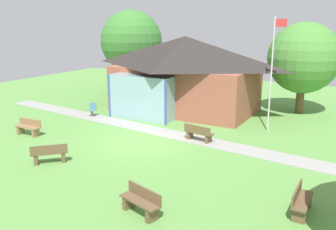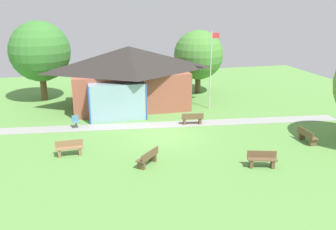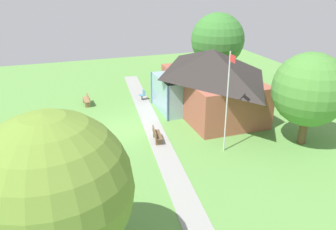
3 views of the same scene
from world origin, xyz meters
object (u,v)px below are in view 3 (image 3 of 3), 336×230
at_px(patio_chair_west, 143,95).
at_px(pavilion, 210,80).
at_px(bench_front_center, 60,122).
at_px(tree_behind_pavilion_left, 218,40).
at_px(bench_mid_left, 87,100).
at_px(bench_front_right, 35,166).
at_px(bench_rear_near_path, 157,136).
at_px(tree_far_east, 53,190).
at_px(tree_behind_pavilion_right, 310,90).
at_px(bench_lawn_far_right, 92,203).
at_px(flagpole, 227,99).

bearing_deg(patio_chair_west, pavilion, -147.37).
height_order(bench_front_center, tree_behind_pavilion_left, tree_behind_pavilion_left).
xyz_separation_m(bench_front_center, bench_mid_left, (-3.99, 2.29, 0.00)).
bearing_deg(bench_front_right, tree_behind_pavilion_left, -37.98).
height_order(pavilion, bench_rear_near_path, pavilion).
distance_m(bench_front_center, tree_far_east, 13.80).
distance_m(bench_front_center, bench_mid_left, 4.60).
distance_m(bench_front_center, tree_behind_pavilion_right, 16.44).
height_order(bench_rear_near_path, tree_behind_pavilion_left, tree_behind_pavilion_left).
relative_size(bench_front_center, bench_mid_left, 0.91).
height_order(bench_lawn_far_right, bench_mid_left, same).
xyz_separation_m(bench_mid_left, patio_chair_west, (0.35, 4.62, 0.01)).
bearing_deg(tree_behind_pavilion_right, bench_mid_left, -133.61).
bearing_deg(bench_mid_left, flagpole, -149.57).
distance_m(bench_lawn_far_right, tree_behind_pavilion_left, 21.91).
xyz_separation_m(bench_front_right, tree_behind_pavilion_left, (-11.94, 16.69, 3.79)).
height_order(bench_rear_near_path, bench_mid_left, same).
distance_m(bench_mid_left, patio_chair_west, 4.63).
bearing_deg(bench_lawn_far_right, tree_behind_pavilion_right, -170.16).
bearing_deg(patio_chair_west, bench_mid_left, 74.02).
distance_m(bench_lawn_far_right, tree_behind_pavilion_right, 14.06).
relative_size(bench_lawn_far_right, tree_far_east, 0.24).
bearing_deg(tree_behind_pavilion_left, tree_behind_pavilion_right, -3.19).
bearing_deg(bench_front_right, tree_behind_pavilion_right, -79.95).
distance_m(pavilion, bench_mid_left, 10.12).
relative_size(pavilion, flagpole, 1.62).
bearing_deg(tree_far_east, tree_behind_pavilion_left, 141.56).
distance_m(flagpole, bench_mid_left, 13.12).
bearing_deg(bench_rear_near_path, tree_behind_pavilion_left, 147.15).
height_order(flagpole, bench_front_right, flagpole).
height_order(bench_front_right, tree_behind_pavilion_right, tree_behind_pavilion_right).
bearing_deg(bench_front_right, pavilion, -51.72).
height_order(pavilion, tree_far_east, tree_far_east).
xyz_separation_m(bench_mid_left, tree_behind_pavilion_left, (-2.28, 12.78, 3.79)).
relative_size(bench_front_right, tree_far_east, 0.25).
relative_size(flagpole, bench_mid_left, 4.01).
relative_size(pavilion, patio_chair_west, 11.48).
relative_size(pavilion, tree_behind_pavilion_left, 1.47).
distance_m(bench_front_center, tree_behind_pavilion_left, 16.76).
height_order(flagpole, bench_rear_near_path, flagpole).
height_order(pavilion, tree_behind_pavilion_left, tree_behind_pavilion_left).
xyz_separation_m(pavilion, flagpole, (6.18, -1.87, 0.79)).
bearing_deg(tree_behind_pavilion_left, tree_far_east, -38.44).
xyz_separation_m(pavilion, patio_chair_west, (-4.24, -4.14, -2.13)).
bearing_deg(bench_front_center, pavilion, 40.89).
xyz_separation_m(patio_chair_west, tree_behind_pavilion_left, (-2.62, 8.17, 3.78)).
bearing_deg(bench_front_center, flagpole, 7.53).
height_order(flagpole, bench_lawn_far_right, flagpole).
distance_m(bench_front_center, bench_rear_near_path, 7.10).
height_order(tree_far_east, tree_behind_pavilion_right, tree_far_east).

